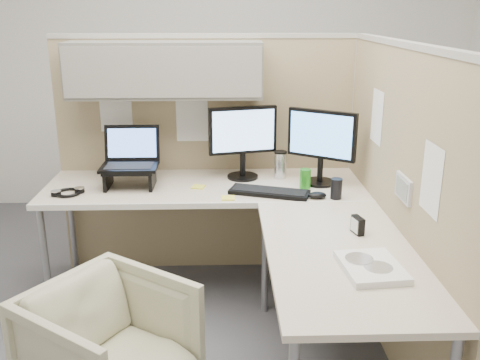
{
  "coord_description": "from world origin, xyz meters",
  "views": [
    {
      "loc": [
        0.01,
        -2.64,
        1.78
      ],
      "look_at": [
        0.1,
        0.25,
        0.85
      ],
      "focal_mm": 40.0,
      "sensor_mm": 36.0,
      "label": 1
    }
  ],
  "objects_px": {
    "desk": "(245,215)",
    "keyboard": "(269,192)",
    "office_chair": "(110,342)",
    "monitor_left": "(243,137)"
  },
  "relations": [
    {
      "from": "desk",
      "to": "keyboard",
      "type": "relative_size",
      "value": 4.26
    },
    {
      "from": "desk",
      "to": "keyboard",
      "type": "bearing_deg",
      "value": 55.2
    },
    {
      "from": "desk",
      "to": "office_chair",
      "type": "xyz_separation_m",
      "value": [
        -0.65,
        -0.65,
        -0.36
      ]
    },
    {
      "from": "office_chair",
      "to": "monitor_left",
      "type": "xyz_separation_m",
      "value": [
        0.65,
        1.19,
        0.68
      ]
    },
    {
      "from": "desk",
      "to": "monitor_left",
      "type": "relative_size",
      "value": 4.29
    },
    {
      "from": "monitor_left",
      "to": "keyboard",
      "type": "xyz_separation_m",
      "value": [
        0.15,
        -0.33,
        -0.26
      ]
    },
    {
      "from": "office_chair",
      "to": "keyboard",
      "type": "xyz_separation_m",
      "value": [
        0.8,
        0.87,
        0.42
      ]
    },
    {
      "from": "desk",
      "to": "monitor_left",
      "type": "bearing_deg",
      "value": 89.3
    },
    {
      "from": "desk",
      "to": "monitor_left",
      "type": "xyz_separation_m",
      "value": [
        0.01,
        0.54,
        0.32
      ]
    },
    {
      "from": "keyboard",
      "to": "office_chair",
      "type": "bearing_deg",
      "value": -114.39
    }
  ]
}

